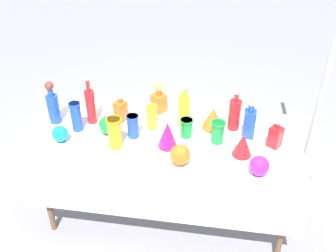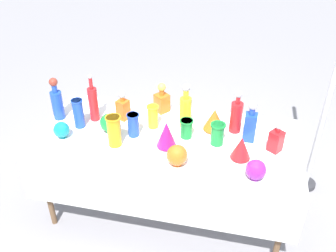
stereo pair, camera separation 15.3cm
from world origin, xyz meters
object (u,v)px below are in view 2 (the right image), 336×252
object	(u,v)px
slender_vase_3	(217,133)
tall_bottle_1	(57,102)
square_decanter_0	(162,100)
fluted_vase_0	(241,148)
square_decanter_1	(276,140)
round_bowl_2	(256,170)
tall_bottle_0	(236,115)
slender_vase_5	(78,113)
slender_vase_2	(114,130)
cardboard_box_behind_left	(142,132)
fluted_vase_1	(166,134)
canopy_pole	(327,105)
fluted_vase_2	(214,119)
square_decanter_2	(250,124)
slender_vase_1	(153,116)
slender_vase_4	(133,124)
round_bowl_1	(109,123)
square_decanter_3	(123,108)
slender_vase_0	(186,128)
round_bowl_3	(177,155)
tall_bottle_3	(186,109)
tall_bottle_2	(93,103)
round_bowl_0	(61,130)

from	to	relation	value
slender_vase_3	tall_bottle_1	bearing A→B (deg)	176.87
square_decanter_0	fluted_vase_0	bearing A→B (deg)	-36.04
square_decanter_1	round_bowl_2	xyz separation A→B (m)	(-0.13, -0.34, -0.02)
tall_bottle_0	slender_vase_5	bearing A→B (deg)	-170.24
slender_vase_2	cardboard_box_behind_left	world-z (taller)	slender_vase_2
fluted_vase_1	canopy_pole	world-z (taller)	canopy_pole
fluted_vase_2	cardboard_box_behind_left	world-z (taller)	fluted_vase_2
slender_vase_3	round_bowl_2	size ratio (longest dim) A/B	1.20
fluted_vase_2	square_decanter_2	bearing A→B (deg)	-15.56
square_decanter_1	slender_vase_1	size ratio (longest dim) A/B	1.22
square_decanter_0	fluted_vase_2	size ratio (longest dim) A/B	1.44
slender_vase_5	canopy_pole	bearing A→B (deg)	16.89
fluted_vase_0	slender_vase_2	bearing A→B (deg)	-177.52
slender_vase_2	slender_vase_4	world-z (taller)	slender_vase_2
fluted_vase_1	round_bowl_1	world-z (taller)	fluted_vase_1
slender_vase_3	fluted_vase_2	xyz separation A→B (m)	(-0.04, 0.18, 0.00)
square_decanter_3	slender_vase_5	xyz separation A→B (m)	(-0.30, -0.18, 0.03)
slender_vase_0	cardboard_box_behind_left	size ratio (longest dim) A/B	0.32
slender_vase_2	tall_bottle_1	bearing A→B (deg)	156.37
slender_vase_2	slender_vase_3	size ratio (longest dim) A/B	1.41
tall_bottle_1	round_bowl_3	world-z (taller)	tall_bottle_1
tall_bottle_1	slender_vase_4	bearing A→B (deg)	-8.68
slender_vase_1	tall_bottle_3	bearing A→B (deg)	16.35
tall_bottle_2	square_decanter_2	world-z (taller)	tall_bottle_2
tall_bottle_1	tall_bottle_3	world-z (taller)	tall_bottle_3
slender_vase_3	fluted_vase_0	size ratio (longest dim) A/B	0.98
square_decanter_0	tall_bottle_2	bearing A→B (deg)	-153.67
slender_vase_4	canopy_pole	world-z (taller)	canopy_pole
square_decanter_2	round_bowl_0	world-z (taller)	square_decanter_2
square_decanter_0	tall_bottle_3	bearing A→B (deg)	-37.55
slender_vase_5	fluted_vase_0	world-z (taller)	slender_vase_5
slender_vase_3	round_bowl_3	xyz separation A→B (m)	(-0.24, -0.30, -0.01)
slender_vase_5	round_bowl_1	size ratio (longest dim) A/B	1.56
square_decanter_2	tall_bottle_3	bearing A→B (deg)	170.98
slender_vase_0	round_bowl_1	world-z (taller)	round_bowl_1
slender_vase_1	cardboard_box_behind_left	bearing A→B (deg)	113.98
tall_bottle_3	slender_vase_3	xyz separation A→B (m)	(0.27, -0.18, -0.06)
round_bowl_1	round_bowl_3	xyz separation A→B (m)	(0.58, -0.27, -0.00)
fluted_vase_0	round_bowl_3	size ratio (longest dim) A/B	1.14
slender_vase_0	canopy_pole	world-z (taller)	canopy_pole
square_decanter_3	slender_vase_4	xyz separation A→B (m)	(0.15, -0.20, -0.00)
slender_vase_4	slender_vase_3	bearing A→B (deg)	2.77
square_decanter_0	fluted_vase_0	distance (m)	0.84
fluted_vase_0	round_bowl_0	world-z (taller)	fluted_vase_0
tall_bottle_3	square_decanter_1	size ratio (longest dim) A/B	1.59
slender_vase_5	slender_vase_1	bearing A→B (deg)	11.94
tall_bottle_2	slender_vase_4	xyz separation A→B (m)	(0.37, -0.14, -0.06)
tall_bottle_0	square_decanter_0	distance (m)	0.64
slender_vase_0	tall_bottle_1	bearing A→B (deg)	178.12
slender_vase_3	fluted_vase_1	bearing A→B (deg)	-161.50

